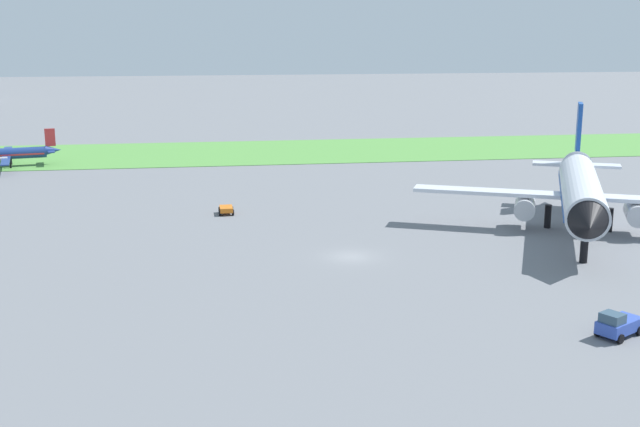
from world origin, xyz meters
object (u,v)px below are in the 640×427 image
baggage_cart_midfield (226,209)px  pushback_tug_near_gate (618,324)px  airplane_taxiing_turboprop (6,154)px  airplane_midfield_jet (581,191)px

baggage_cart_midfield → pushback_tug_near_gate: bearing=-149.5°
airplane_taxiing_turboprop → baggage_cart_midfield: bearing=120.3°
airplane_midfield_jet → baggage_cart_midfield: 40.59m
pushback_tug_near_gate → airplane_midfield_jet: bearing=-141.0°
airplane_midfield_jet → baggage_cart_midfield: airplane_midfield_jet is taller
airplane_taxiing_turboprop → baggage_cart_midfield: airplane_taxiing_turboprop is taller
pushback_tug_near_gate → baggage_cart_midfield: (-26.96, 43.22, -0.34)m
airplane_midfield_jet → airplane_taxiing_turboprop: bearing=-103.0°
pushback_tug_near_gate → airplane_taxiing_turboprop: bearing=-83.9°
airplane_taxiing_turboprop → pushback_tug_near_gate: 101.47m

